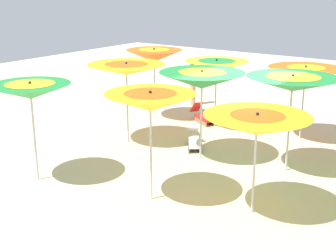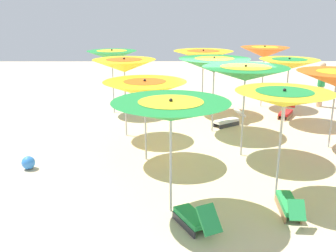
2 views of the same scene
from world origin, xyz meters
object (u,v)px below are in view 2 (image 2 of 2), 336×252
beach_umbrella_9 (112,55)px  beachgoer_0 (321,83)px  beach_umbrella_1 (284,99)px  beach_umbrella_7 (214,65)px  lounger_1 (229,120)px  beach_umbrella_8 (289,64)px  beach_umbrella_11 (264,52)px  beach_umbrella_10 (203,55)px  lounger_0 (195,218)px  lounger_3 (286,111)px  beach_ball (28,163)px  beach_umbrella_3 (145,89)px  lounger_2 (289,205)px  beach_umbrella_0 (171,111)px  beach_umbrella_6 (124,66)px  beach_umbrella_4 (245,73)px

beach_umbrella_9 → beachgoer_0: bearing=-173.7°
beach_umbrella_1 → beach_umbrella_9: 8.48m
beach_umbrella_7 → lounger_1: (-0.65, -0.63, -2.02)m
beach_umbrella_7 → beach_umbrella_9: size_ratio=1.00×
beach_umbrella_8 → beach_umbrella_11: bearing=-82.3°
beach_umbrella_10 → lounger_0: size_ratio=1.99×
beach_umbrella_10 → lounger_3: 3.82m
beach_ball → beach_umbrella_9: bearing=-104.2°
beach_umbrella_9 → lounger_0: bearing=106.8°
beach_umbrella_3 → beach_umbrella_7: bearing=-128.8°
lounger_0 → lounger_2: lounger_0 is taller
beach_umbrella_7 → beach_umbrella_9: bearing=-34.6°
beach_umbrella_9 → beachgoer_0: (-8.51, -0.94, -1.26)m
beach_umbrella_8 → lounger_3: size_ratio=1.81×
beach_umbrella_0 → beach_umbrella_1: 2.44m
beach_umbrella_3 → beach_ball: beach_umbrella_3 is taller
beach_umbrella_1 → lounger_3: 7.09m
beach_umbrella_9 → beach_umbrella_11: 6.14m
lounger_3 → beach_umbrella_0: bearing=-2.1°
beach_umbrella_6 → beach_umbrella_9: size_ratio=1.01×
beach_ball → beach_umbrella_8: bearing=-150.6°
beach_umbrella_6 → beach_umbrella_1: bearing=131.2°
beach_umbrella_6 → lounger_3: bearing=-159.0°
beach_umbrella_3 → beach_umbrella_7: size_ratio=0.89×
beach_umbrella_10 → lounger_2: bearing=97.2°
beach_umbrella_7 → beach_umbrella_11: 4.25m
beach_umbrella_11 → lounger_1: beach_umbrella_11 is taller
beach_umbrella_1 → beach_umbrella_8: size_ratio=1.02×
beach_umbrella_1 → beachgoer_0: bearing=-116.3°
beach_umbrella_7 → beach_umbrella_11: size_ratio=0.98×
beach_umbrella_3 → lounger_0: 4.06m
beach_umbrella_6 → beach_umbrella_0: bearing=105.6°
beach_umbrella_1 → lounger_0: size_ratio=1.91×
beach_umbrella_3 → beach_umbrella_9: bearing=-73.3°
beach_umbrella_6 → lounger_3: (-5.85, -2.24, -2.05)m
beach_umbrella_7 → beach_umbrella_1: bearing=100.6°
beach_umbrella_9 → lounger_2: size_ratio=1.90×
beach_umbrella_4 → beach_umbrella_7: beach_umbrella_4 is taller
beach_umbrella_8 → beach_ball: 9.18m
beach_umbrella_7 → beach_ball: 6.35m
beach_umbrella_10 → lounger_3: beach_umbrella_10 is taller
beach_umbrella_9 → lounger_1: size_ratio=1.98×
beach_ball → lounger_3: bearing=-148.1°
beach_umbrella_1 → beachgoer_0: 9.14m
beach_umbrella_6 → lounger_1: (-3.48, -1.09, -2.07)m
beach_umbrella_8 → beachgoer_0: (-2.13, -2.27, -1.11)m
lounger_1 → beach_ball: 6.90m
beach_umbrella_9 → lounger_3: (-6.63, 0.71, -2.03)m
lounger_1 → lounger_3: lounger_3 is taller
beach_umbrella_10 → beach_ball: 7.88m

